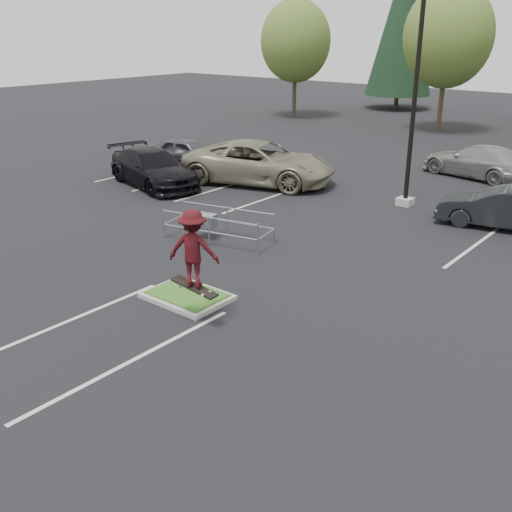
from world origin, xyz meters
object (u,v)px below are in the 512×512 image
Objects in this scene: light_pole at (415,90)px; decid_a at (296,44)px; cart_corral at (208,221)px; car_r_charc at (503,208)px; decid_b at (448,39)px; car_far_silver at (479,161)px; car_l_tan at (257,163)px; skateboarder at (193,249)px; conif_a at (403,23)px; car_l_black at (152,168)px; car_l_grey at (188,153)px.

decid_a is (-18.51, 18.03, 1.02)m from light_pole.
car_r_charc reaches higher than cart_corral.
decid_b reaches higher than car_far_silver.
car_r_charc is (4.00, -0.52, -3.81)m from light_pole.
car_far_silver is (7.04, -11.84, -5.27)m from decid_b.
decid_a reaches higher than car_far_silver.
light_pole is at bearing -99.66° from car_l_tan.
light_pole is 19.70m from decid_b.
decid_a reaches higher than car_r_charc.
decid_b reaches higher than skateboarder.
car_far_silver is (15.03, -21.31, -6.32)m from conif_a.
car_l_black is 1.05× the size of car_far_silver.
light_pole reaches higher than skateboarder.
car_l_grey is at bearing 36.52° from car_l_black.
light_pole reaches higher than cart_corral.
car_r_charc is at bearing -103.31° from car_l_grey.
decid_b reaches higher than cart_corral.
car_far_silver is (11.03, 10.97, -0.04)m from car_l_black.
car_l_black is 1.30× the size of car_l_grey.
car_r_charc is at bearing -131.81° from skateboarder.
cart_corral is (11.10, -36.09, -6.45)m from conif_a.
cart_corral is at bearing -144.66° from car_l_grey.
decid_b is 32.50m from skateboarder.
car_far_silver is (7.53, 7.65, -0.18)m from car_l_tan.
car_l_black is 14.98m from car_r_charc.
decid_b is at bearing -162.16° from car_r_charc.
decid_a is 0.92× the size of decid_b.
cart_corral is (-3.40, -8.09, -3.91)m from light_pole.
decid_a is 30.58m from cart_corral.
light_pole is 1.14× the size of decid_a.
conif_a is 1.88× the size of car_l_tan.
conif_a is at bearing 68.09° from decid_a.
car_l_black is at bearing -33.28° from car_far_silver.
car_r_charc is 0.85× the size of car_far_silver.
skateboarder is 0.30× the size of car_l_tan.
car_l_tan reaches higher than car_r_charc.
light_pole reaches higher than car_r_charc.
conif_a reaches higher than car_l_grey.
decid_a is at bearing -177.61° from decid_b.
light_pole reaches higher than car_l_black.
car_r_charc is at bearing -39.50° from decid_a.
skateboarder is 14.24m from car_l_tan.
car_l_tan is at bearing -31.65° from car_l_black.
car_r_charc is at bearing 37.55° from car_far_silver.
car_l_tan reaches higher than car_l_black.
light_pole is 2.33× the size of car_l_grey.
car_far_silver is (-3.47, 7.22, 0.03)m from car_r_charc.
car_l_grey is at bearing -70.65° from decid_a.
decid_a is 22.68m from car_far_silver.
car_l_black is 1.25× the size of car_r_charc.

